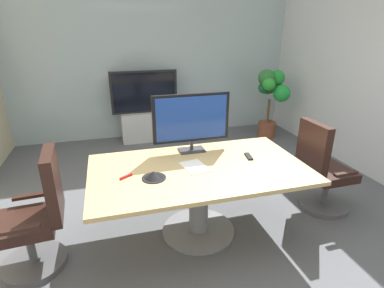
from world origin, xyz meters
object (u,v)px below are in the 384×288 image
Objects in this scene: wall_display_unit at (146,118)px; remote_control at (249,156)px; tv_monitor at (191,119)px; office_chair_right at (322,174)px; potted_plant at (271,94)px; office_chair_left at (38,222)px; conference_phone at (154,175)px; conference_table at (199,183)px.

wall_display_unit is 2.94m from remote_control.
office_chair_right is at bearing -15.48° from tv_monitor.
wall_display_unit is at bearing 168.53° from potted_plant.
office_chair_right is 0.96m from remote_control.
conference_phone is at bearing 83.97° from office_chair_left.
office_chair_left is at bearing 90.97° from office_chair_right.
office_chair_left is (-1.49, -0.07, -0.12)m from conference_table.
office_chair_right is (1.49, 0.03, -0.12)m from conference_table.
tv_monitor is at bearing 104.21° from office_chair_left.
office_chair_left reaches higher than conference_table.
conference_table is 1.93× the size of office_chair_right.
tv_monitor reaches higher than conference_table.
conference_table is at bearing -131.38° from potted_plant.
tv_monitor reaches higher than wall_display_unit.
potted_plant is at bearing 48.62° from conference_table.
office_chair_left is 1.08m from conference_phone.
office_chair_right is 3.32m from wall_display_unit.
wall_display_unit is at bearing 92.97° from conference_table.
potted_plant is 5.96× the size of conference_phone.
wall_display_unit is (-0.15, 2.92, -0.13)m from conference_table.
conference_table is 3.28m from potted_plant.
wall_display_unit reaches higher than office_chair_right.
wall_display_unit is (1.33, 2.99, -0.01)m from office_chair_left.
conference_table is 0.69m from tv_monitor.
potted_plant is at bearing 64.98° from remote_control.
remote_control is at bearing -123.86° from potted_plant.
potted_plant is 7.71× the size of remote_control.
conference_table is at bearing 90.18° from office_chair_right.
conference_phone is at bearing -160.21° from remote_control.
remote_control is (0.53, -0.34, -0.35)m from tv_monitor.
office_chair_left is 1.00× the size of office_chair_right.
office_chair_right is 0.83× the size of potted_plant.
conference_table is 2.50× the size of tv_monitor.
potted_plant is (2.12, 2.02, -0.27)m from tv_monitor.
tv_monitor is at bearing 73.51° from office_chair_right.
wall_display_unit is 3.07m from conference_phone.
wall_display_unit is 1.00× the size of potted_plant.
conference_table is 0.61m from remote_control.
wall_display_unit is (-1.64, 2.89, -0.01)m from office_chair_right.
potted_plant reaches higher than remote_control.
potted_plant is (0.68, 2.42, 0.39)m from office_chair_right.
tv_monitor is 4.94× the size of remote_control.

